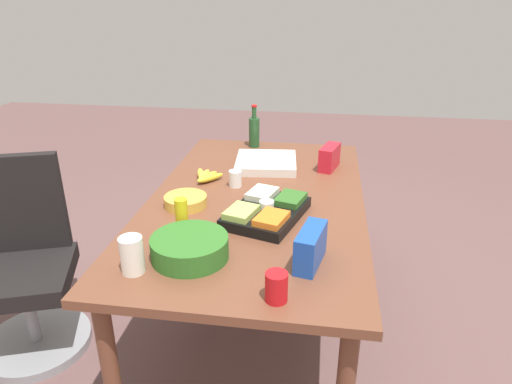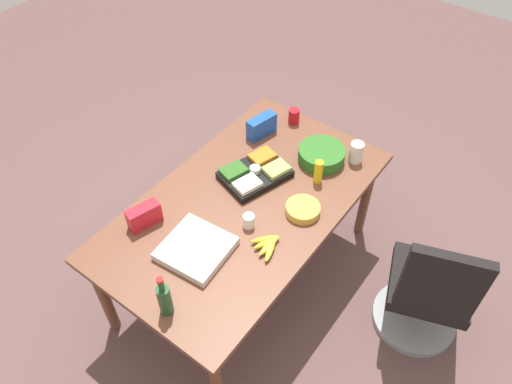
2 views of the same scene
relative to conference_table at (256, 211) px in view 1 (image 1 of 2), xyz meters
The scene contains 15 objects.
ground_plane 0.71m from the conference_table, ahead, with size 10.00×10.00×0.00m, color brown.
conference_table is the anchor object (origin of this frame).
office_chair 1.25m from the conference_table, 105.90° to the left, with size 0.61×0.61×1.02m.
chip_bowl 0.38m from the conference_table, 113.57° to the left, with size 0.21×0.21×0.05m, color gold.
veggie_tray 0.26m from the conference_table, 159.54° to the right, with size 0.49×0.41×0.09m.
wine_bottle 0.87m from the conference_table, ahead, with size 0.08×0.08×0.29m.
pizza_box 0.48m from the conference_table, ahead, with size 0.36×0.36×0.05m, color silver.
chip_bag_blue 0.68m from the conference_table, 152.85° to the right, with size 0.22×0.08×0.15m, color #1B4CB3.
paper_cup 0.23m from the conference_table, 45.19° to the left, with size 0.07×0.07×0.09m, color white.
banana_bunch 0.39m from the conference_table, 58.29° to the left, with size 0.21×0.18×0.04m.
mustard_bottle 0.53m from the conference_table, 148.13° to the left, with size 0.06×0.06×0.17m, color yellow.
red_solo_cup 0.87m from the conference_table, 166.92° to the right, with size 0.08×0.08×0.11m, color red.
salad_bowl 0.65m from the conference_table, 163.77° to the left, with size 0.31×0.31×0.09m, color #2E6B23.
mayo_jar 0.84m from the conference_table, 153.88° to the left, with size 0.09×0.09×0.15m, color white.
chip_bag_red 0.63m from the conference_table, 36.96° to the right, with size 0.20×0.08×0.14m, color red.
Camera 1 is at (-2.17, -0.32, 1.79)m, focal length 32.50 mm.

